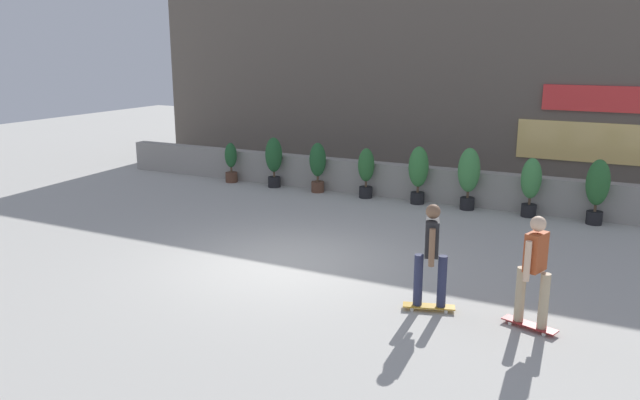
% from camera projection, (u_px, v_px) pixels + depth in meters
% --- Properties ---
extents(ground_plane, '(48.00, 48.00, 0.00)m').
position_uv_depth(ground_plane, '(284.00, 263.00, 11.81)').
color(ground_plane, '#B2AFA8').
extents(planter_wall, '(18.00, 0.40, 0.90)m').
position_uv_depth(planter_wall, '(395.00, 181.00, 16.89)').
color(planter_wall, gray).
rests_on(planter_wall, ground).
extents(building_backdrop, '(20.00, 2.08, 6.50)m').
position_uv_depth(building_backdrop, '(442.00, 70.00, 19.68)').
color(building_backdrop, '#60564C').
rests_on(building_backdrop, ground).
extents(potted_plant_0, '(0.36, 0.36, 1.19)m').
position_uv_depth(potted_plant_0, '(231.00, 162.00, 18.68)').
color(potted_plant_0, brown).
rests_on(potted_plant_0, ground).
extents(potted_plant_1, '(0.49, 0.49, 1.45)m').
position_uv_depth(potted_plant_1, '(274.00, 159.00, 17.97)').
color(potted_plant_1, black).
rests_on(potted_plant_1, ground).
extents(potted_plant_2, '(0.46, 0.46, 1.39)m').
position_uv_depth(potted_plant_2, '(318.00, 164.00, 17.36)').
color(potted_plant_2, brown).
rests_on(potted_plant_2, ground).
extents(potted_plant_3, '(0.44, 0.44, 1.34)m').
position_uv_depth(potted_plant_3, '(366.00, 170.00, 16.73)').
color(potted_plant_3, black).
rests_on(potted_plant_3, ground).
extents(potted_plant_4, '(0.51, 0.51, 1.50)m').
position_uv_depth(potted_plant_4, '(418.00, 171.00, 16.06)').
color(potted_plant_4, black).
rests_on(potted_plant_4, ground).
extents(potted_plant_5, '(0.54, 0.54, 1.56)m').
position_uv_depth(potted_plant_5, '(469.00, 174.00, 15.48)').
color(potted_plant_5, black).
rests_on(potted_plant_5, ground).
extents(potted_plant_6, '(0.48, 0.48, 1.43)m').
position_uv_depth(potted_plant_6, '(531.00, 183.00, 14.85)').
color(potted_plant_6, black).
rests_on(potted_plant_6, ground).
extents(potted_plant_7, '(0.52, 0.52, 1.51)m').
position_uv_depth(potted_plant_7, '(598.00, 187.00, 14.19)').
color(potted_plant_7, black).
rests_on(potted_plant_7, ground).
extents(skater_far_right, '(0.82, 0.54, 1.70)m').
position_uv_depth(skater_far_right, '(431.00, 253.00, 9.49)').
color(skater_far_right, '#BF8C26').
rests_on(skater_far_right, ground).
extents(skater_by_wall_right, '(0.82, 0.54, 1.70)m').
position_uv_depth(skater_by_wall_right, '(534.00, 268.00, 8.85)').
color(skater_by_wall_right, maroon).
rests_on(skater_by_wall_right, ground).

